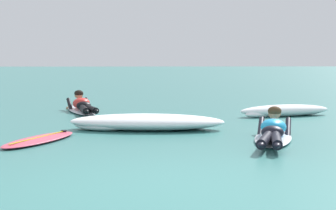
# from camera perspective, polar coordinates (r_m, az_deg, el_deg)

# --- Properties ---
(ground_plane) EXTENTS (120.00, 120.00, 0.00)m
(ground_plane) POSITION_cam_1_polar(r_m,az_deg,el_deg) (15.68, -1.55, 0.18)
(ground_plane) COLOR #387A75
(surfer_near) EXTENTS (1.08, 2.56, 0.54)m
(surfer_near) POSITION_cam_1_polar(r_m,az_deg,el_deg) (8.79, 10.62, -2.71)
(surfer_near) COLOR silver
(surfer_near) RESTS_ON ground
(surfer_far) EXTENTS (1.16, 2.65, 0.55)m
(surfer_far) POSITION_cam_1_polar(r_m,az_deg,el_deg) (13.30, -8.71, -0.16)
(surfer_far) COLOR silver
(surfer_far) RESTS_ON ground
(drifting_surfboard) EXTENTS (1.16, 1.89, 0.16)m
(drifting_surfboard) POSITION_cam_1_polar(r_m,az_deg,el_deg) (8.84, -12.86, -3.41)
(drifting_surfboard) COLOR #E54C66
(drifting_surfboard) RESTS_ON ground
(whitewater_mid_right) EXTENTS (2.20, 1.12, 0.25)m
(whitewater_mid_right) POSITION_cam_1_polar(r_m,az_deg,el_deg) (12.55, 11.80, -0.57)
(whitewater_mid_right) COLOR white
(whitewater_mid_right) RESTS_ON ground
(whitewater_back) EXTENTS (2.84, 1.24, 0.28)m
(whitewater_back) POSITION_cam_1_polar(r_m,az_deg,el_deg) (9.99, -2.13, -1.77)
(whitewater_back) COLOR white
(whitewater_back) RESTS_ON ground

